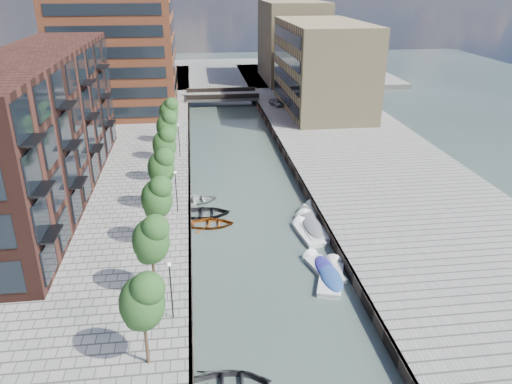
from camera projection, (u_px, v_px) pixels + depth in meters
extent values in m
plane|color=#38473F|center=(238.00, 162.00, 62.80)|extent=(300.00, 300.00, 0.00)
cube|color=gray|center=(361.00, 153.00, 64.45)|extent=(20.00, 140.00, 1.00)
cube|color=#332823|center=(189.00, 160.00, 61.90)|extent=(0.25, 140.00, 1.00)
cube|color=#332823|center=(286.00, 156.00, 63.31)|extent=(0.25, 140.00, 1.00)
cube|color=gray|center=(215.00, 74.00, 117.29)|extent=(80.00, 40.00, 1.00)
cube|color=#321913|center=(41.00, 127.00, 48.23)|extent=(8.00, 38.00, 14.00)
cube|color=#9C4D2D|center=(113.00, 15.00, 77.31)|extent=(18.00, 18.00, 30.00)
cube|color=tan|center=(322.00, 66.00, 81.54)|extent=(12.00, 25.00, 14.00)
cube|color=tan|center=(292.00, 42.00, 104.84)|extent=(12.00, 20.00, 16.00)
cube|color=gray|center=(222.00, 96.00, 91.46)|extent=(13.00, 6.00, 0.60)
cube|color=#332823|center=(223.00, 96.00, 88.67)|extent=(13.00, 0.40, 0.80)
cube|color=#332823|center=(221.00, 90.00, 93.77)|extent=(13.00, 0.40, 0.80)
cylinder|color=#382619|center=(146.00, 340.00, 27.99)|extent=(0.20, 0.20, 3.20)
ellipsoid|color=#1F4A1B|center=(142.00, 300.00, 26.91)|extent=(2.50, 2.50, 3.25)
cylinder|color=#382619|center=(154.00, 273.00, 34.37)|extent=(0.20, 0.20, 3.20)
ellipsoid|color=#1F4A1B|center=(151.00, 238.00, 33.29)|extent=(2.50, 2.50, 3.25)
cylinder|color=#382619|center=(159.00, 227.00, 40.75)|extent=(0.20, 0.20, 3.20)
ellipsoid|color=#1F4A1B|center=(157.00, 196.00, 39.67)|extent=(2.50, 2.50, 3.25)
cylinder|color=#382619|center=(163.00, 193.00, 47.13)|extent=(0.20, 0.20, 3.20)
ellipsoid|color=#1F4A1B|center=(161.00, 166.00, 46.05)|extent=(2.50, 2.50, 3.25)
cylinder|color=#382619|center=(166.00, 167.00, 53.51)|extent=(0.20, 0.20, 3.20)
ellipsoid|color=#1F4A1B|center=(164.00, 143.00, 52.43)|extent=(2.50, 2.50, 3.25)
cylinder|color=#382619|center=(168.00, 147.00, 59.89)|extent=(0.20, 0.20, 3.20)
ellipsoid|color=#1F4A1B|center=(167.00, 125.00, 58.81)|extent=(2.50, 2.50, 3.25)
cylinder|color=#382619|center=(170.00, 131.00, 66.27)|extent=(0.20, 0.20, 3.20)
ellipsoid|color=#1F4A1B|center=(169.00, 111.00, 65.19)|extent=(2.50, 2.50, 3.25)
cylinder|color=black|center=(171.00, 291.00, 31.62)|extent=(0.10, 0.10, 4.00)
sphere|color=#FFF2CC|center=(169.00, 264.00, 30.83)|extent=(0.24, 0.24, 0.24)
cylinder|color=black|center=(176.00, 193.00, 46.21)|extent=(0.10, 0.10, 4.00)
sphere|color=#FFF2CC|center=(175.00, 172.00, 45.42)|extent=(0.24, 0.24, 0.24)
cylinder|color=black|center=(179.00, 141.00, 60.79)|extent=(0.10, 0.10, 4.00)
sphere|color=#FFF2CC|center=(178.00, 125.00, 60.00)|extent=(0.24, 0.24, 0.24)
imported|color=#843C0E|center=(211.00, 226.00, 46.56)|extent=(4.48, 3.35, 0.89)
imported|color=silver|center=(197.00, 202.00, 51.39)|extent=(4.99, 4.06, 0.91)
imported|color=black|center=(205.00, 216.00, 48.54)|extent=(5.11, 3.73, 1.03)
cube|color=silver|center=(331.00, 281.00, 37.93)|extent=(3.02, 4.78, 0.63)
cube|color=silver|center=(331.00, 278.00, 37.80)|extent=(3.13, 4.90, 0.10)
cone|color=silver|center=(332.00, 266.00, 39.93)|extent=(1.85, 1.37, 1.66)
ellipsoid|color=navy|center=(331.00, 277.00, 37.78)|extent=(2.80, 4.38, 0.55)
cube|color=silver|center=(313.00, 231.00, 45.48)|extent=(2.18, 4.97, 0.68)
cube|color=silver|center=(313.00, 227.00, 45.33)|extent=(2.27, 5.08, 0.11)
cone|color=silver|center=(305.00, 219.00, 47.63)|extent=(1.86, 1.09, 1.79)
ellipsoid|color=#5A5E62|center=(313.00, 227.00, 45.31)|extent=(2.04, 4.54, 0.59)
cube|color=white|center=(309.00, 236.00, 44.55)|extent=(2.12, 4.35, 0.59)
cube|color=white|center=(309.00, 233.00, 44.42)|extent=(2.20, 4.45, 0.09)
cone|color=white|center=(301.00, 226.00, 46.38)|extent=(1.64, 1.03, 1.54)
cube|color=silver|center=(325.00, 272.00, 39.19)|extent=(2.53, 4.31, 0.57)
cube|color=silver|center=(325.00, 268.00, 39.07)|extent=(2.62, 4.41, 0.09)
cone|color=silver|center=(312.00, 259.00, 40.90)|extent=(1.66, 1.17, 1.50)
ellipsoid|color=navy|center=(325.00, 268.00, 39.05)|extent=(2.35, 3.95, 0.49)
cube|color=white|center=(308.00, 218.00, 48.00)|extent=(3.31, 4.70, 0.63)
cube|color=white|center=(308.00, 215.00, 47.87)|extent=(3.42, 4.82, 0.10)
cone|color=white|center=(312.00, 208.00, 49.92)|extent=(1.85, 1.46, 1.63)
ellipsoid|color=slate|center=(308.00, 214.00, 47.85)|extent=(3.07, 4.31, 0.54)
imported|color=gray|center=(277.00, 102.00, 85.74)|extent=(2.55, 3.89, 1.23)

